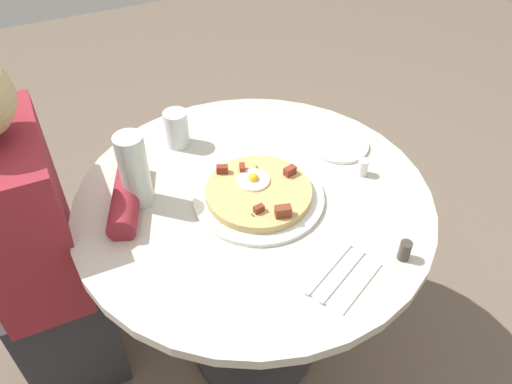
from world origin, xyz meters
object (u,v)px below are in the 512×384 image
(pizza_plate, at_px, (259,197))
(knife, at_px, (329,268))
(fork, at_px, (343,276))
(water_glass, at_px, (177,129))
(salt_shaker, at_px, (363,167))
(water_bottle, at_px, (134,170))
(pepper_shaker, at_px, (405,250))
(bread_plate, at_px, (339,145))
(breakfast_pizza, at_px, (259,191))
(person_seated, at_px, (42,262))
(dining_table, at_px, (254,240))

(pizza_plate, relative_size, knife, 1.88)
(pizza_plate, xyz_separation_m, fork, (0.31, 0.06, 0.00))
(water_glass, relative_size, salt_shaker, 2.25)
(water_bottle, xyz_separation_m, pepper_shaker, (0.44, 0.50, -0.08))
(knife, bearing_deg, bread_plate, 28.46)
(bread_plate, relative_size, water_bottle, 0.83)
(pepper_shaker, bearing_deg, fork, -93.05)
(breakfast_pizza, bearing_deg, salt_shaker, 84.40)
(knife, bearing_deg, person_seated, 113.73)
(bread_plate, xyz_separation_m, water_bottle, (-0.02, -0.58, 0.10))
(person_seated, height_order, bread_plate, person_seated)
(pizza_plate, height_order, salt_shaker, salt_shaker)
(breakfast_pizza, height_order, water_bottle, water_bottle)
(dining_table, relative_size, water_glass, 8.61)
(pizza_plate, relative_size, bread_plate, 1.99)
(salt_shaker, bearing_deg, water_bottle, -104.38)
(pizza_plate, bearing_deg, bread_plate, 108.82)
(dining_table, xyz_separation_m, water_bottle, (-0.11, -0.27, 0.27))
(knife, height_order, pepper_shaker, pepper_shaker)
(person_seated, relative_size, breakfast_pizza, 4.16)
(bread_plate, relative_size, salt_shaker, 3.54)
(dining_table, bearing_deg, pepper_shaker, 34.83)
(water_glass, bearing_deg, knife, 15.51)
(dining_table, bearing_deg, pizza_plate, 39.51)
(dining_table, height_order, person_seated, person_seated)
(bread_plate, xyz_separation_m, knife, (0.38, -0.26, 0.00))
(dining_table, height_order, water_glass, water_glass)
(breakfast_pizza, relative_size, fork, 1.52)
(dining_table, xyz_separation_m, pizza_plate, (0.01, 0.01, 0.17))
(pepper_shaker, bearing_deg, salt_shaker, 165.14)
(salt_shaker, bearing_deg, fork, -39.70)
(fork, height_order, salt_shaker, salt_shaker)
(pizza_plate, xyz_separation_m, pepper_shaker, (0.32, 0.22, 0.02))
(bread_plate, distance_m, fork, 0.48)
(breakfast_pizza, xyz_separation_m, pepper_shaker, (0.32, 0.22, 0.00))
(pizza_plate, relative_size, pepper_shaker, 6.69)
(knife, bearing_deg, water_bottle, 101.96)
(pizza_plate, bearing_deg, salt_shaker, 84.51)
(dining_table, height_order, pepper_shaker, pepper_shaker)
(pizza_plate, relative_size, breakfast_pizza, 1.24)
(bread_plate, bearing_deg, person_seated, -97.43)
(person_seated, bearing_deg, bread_plate, 82.57)
(breakfast_pizza, relative_size, bread_plate, 1.61)
(pizza_plate, distance_m, breakfast_pizza, 0.02)
(dining_table, distance_m, pizza_plate, 0.17)
(breakfast_pizza, relative_size, knife, 1.52)
(dining_table, relative_size, knife, 5.17)
(person_seated, relative_size, salt_shaker, 23.64)
(water_glass, relative_size, water_bottle, 0.53)
(water_bottle, height_order, pepper_shaker, water_bottle)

